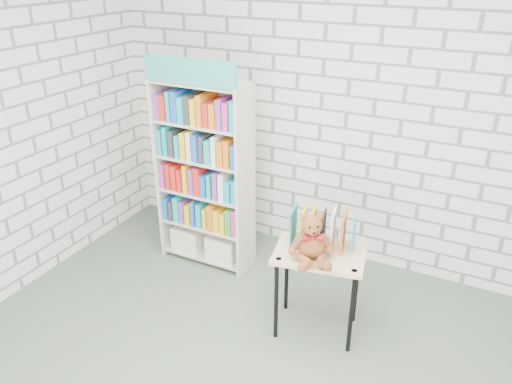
% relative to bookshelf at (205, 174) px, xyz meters
% --- Properties ---
extents(room_shell, '(4.52, 4.02, 2.81)m').
position_rel_bookshelf_xyz_m(room_shell, '(1.05, -1.36, 0.91)').
color(room_shell, silver).
rests_on(room_shell, ground).
extents(bookshelf, '(0.85, 0.33, 1.91)m').
position_rel_bookshelf_xyz_m(bookshelf, '(0.00, 0.00, 0.00)').
color(bookshelf, beige).
rests_on(bookshelf, ground).
extents(display_table, '(0.72, 0.56, 0.70)m').
position_rel_bookshelf_xyz_m(display_table, '(1.27, -0.49, -0.27)').
color(display_table, '#D9B282').
rests_on(display_table, ground).
extents(table_books, '(0.48, 0.28, 0.27)m').
position_rel_bookshelf_xyz_m(table_books, '(1.25, -0.38, -0.04)').
color(table_books, teal).
rests_on(table_books, display_table).
extents(teddy_bear, '(0.33, 0.32, 0.35)m').
position_rel_bookshelf_xyz_m(teddy_bear, '(1.24, -0.59, -0.04)').
color(teddy_bear, brown).
rests_on(teddy_bear, display_table).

